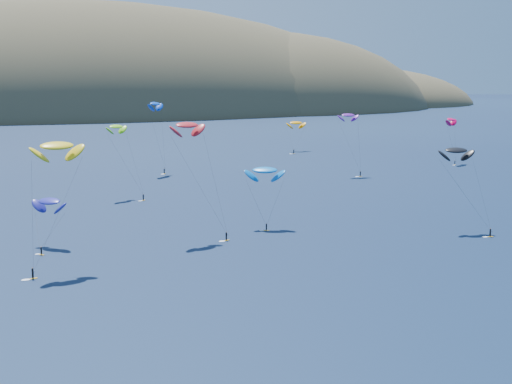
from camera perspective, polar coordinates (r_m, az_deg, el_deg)
name	(u,v)px	position (r m, az deg, el deg)	size (l,w,h in m)	color
ground	(420,381)	(88.69, 13.02, -14.54)	(2800.00, 2800.00, 0.00)	black
island	(104,123)	(637.16, -12.08, 5.44)	(730.00, 300.00, 210.00)	#3D3526
kitesurfer_2	(57,146)	(133.53, -15.64, 3.57)	(11.57, 10.43, 25.16)	#F0A91A
kitesurfer_3	(116,127)	(205.70, -11.12, 5.14)	(9.99, 13.06, 21.99)	#F0A91A
kitesurfer_4	(155,104)	(250.61, -8.07, 6.99)	(8.44, 8.97, 26.48)	#F0A91A
kitesurfer_5	(265,170)	(163.82, 0.71, 1.76)	(9.79, 8.79, 15.64)	#F0A91A
kitesurfer_6	(348,115)	(246.41, 7.38, 6.11)	(7.41, 8.13, 22.51)	#F0A91A
kitesurfer_7	(456,150)	(167.16, 15.73, 3.22)	(8.58, 13.09, 20.25)	#F0A91A
kitesurfer_8	(451,120)	(284.40, 15.34, 5.61)	(8.90, 9.90, 19.13)	#F0A91A
kitesurfer_9	(187,125)	(153.21, -5.54, 5.34)	(11.89, 10.61, 26.69)	#F0A91A
kitesurfer_10	(49,201)	(152.53, -16.22, -0.71)	(8.49, 12.58, 11.62)	#F0A91A
kitesurfer_11	(296,123)	(317.69, 3.22, 5.55)	(10.97, 13.79, 14.85)	#F0A91A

